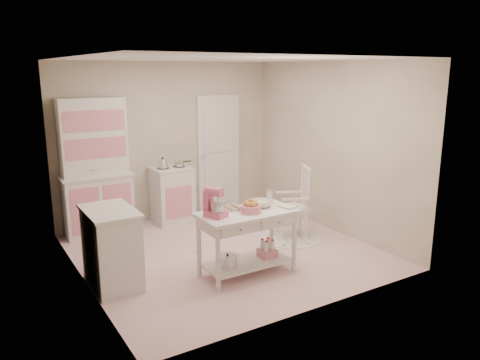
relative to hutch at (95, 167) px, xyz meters
name	(u,v)px	position (x,y,z in m)	size (l,w,h in m)	color
room_shell	(224,134)	(1.28, -1.66, 0.61)	(3.84, 3.84, 2.62)	#CB7F86
door	(219,153)	(2.23, 0.21, -0.02)	(0.82, 0.05, 2.04)	white
hutch	(95,167)	(0.00, 0.00, 0.00)	(1.06, 0.50, 2.08)	white
stove	(172,195)	(1.20, -0.05, -0.58)	(0.62, 0.57, 0.92)	white
base_cabinet	(112,248)	(-0.35, -1.88, -0.58)	(0.54, 0.84, 0.92)	white
lace_rug	(291,238)	(2.39, -1.72, -1.03)	(0.92, 0.92, 0.01)	white
rocking_chair	(292,203)	(2.39, -1.72, -0.49)	(0.48, 0.72, 1.10)	white
work_table	(247,243)	(1.16, -2.44, -0.64)	(1.20, 0.60, 0.80)	white
stand_mixer	(216,203)	(0.74, -2.42, -0.07)	(0.20, 0.28, 0.34)	#D0577D
cookie_tray	(229,209)	(1.01, -2.26, -0.23)	(0.34, 0.24, 0.02)	silver
bread_basket	(251,209)	(1.18, -2.49, -0.19)	(0.25, 0.25, 0.09)	pink
mixing_bowl	(262,204)	(1.42, -2.36, -0.20)	(0.27, 0.27, 0.08)	silver
metal_pitcher	(270,197)	(1.60, -2.28, -0.16)	(0.10, 0.10, 0.17)	silver
recipe_book	(283,208)	(1.61, -2.56, -0.23)	(0.15, 0.21, 0.02)	silver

